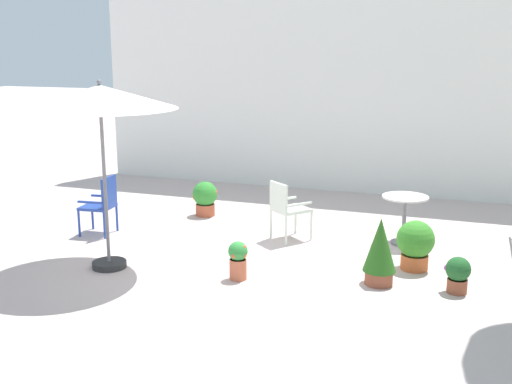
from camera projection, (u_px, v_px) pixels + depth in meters
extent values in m
plane|color=beige|center=(256.00, 265.00, 8.14)|extent=(60.00, 60.00, 0.00)
cube|color=white|center=(337.00, 78.00, 11.96)|extent=(9.80, 0.30, 4.40)
cylinder|color=#2D2D2D|center=(109.00, 264.00, 8.03)|extent=(0.44, 0.44, 0.08)
cylinder|color=slate|center=(105.00, 179.00, 7.78)|extent=(0.04, 0.04, 2.34)
cone|color=beige|center=(100.00, 97.00, 7.54)|extent=(1.91, 1.91, 0.29)
sphere|color=slate|center=(99.00, 82.00, 7.50)|extent=(0.06, 0.06, 0.06)
cylinder|color=silver|center=(405.00, 197.00, 8.86)|extent=(0.66, 0.66, 0.02)
cylinder|color=slate|center=(404.00, 221.00, 8.94)|extent=(0.06, 0.06, 0.68)
cylinder|color=slate|center=(403.00, 242.00, 9.02)|extent=(0.36, 0.36, 0.03)
cube|color=#23409B|center=(97.00, 207.00, 9.39)|extent=(0.49, 0.49, 0.04)
cube|color=#23409B|center=(109.00, 192.00, 9.29)|extent=(0.08, 0.43, 0.45)
cube|color=#23409B|center=(103.00, 196.00, 9.56)|extent=(0.41, 0.08, 0.03)
cube|color=#23409B|center=(90.00, 202.00, 9.17)|extent=(0.41, 0.08, 0.03)
cylinder|color=#23409B|center=(93.00, 217.00, 9.69)|extent=(0.04, 0.04, 0.41)
cylinder|color=#23409B|center=(79.00, 224.00, 9.30)|extent=(0.04, 0.04, 0.41)
cylinder|color=#23409B|center=(117.00, 218.00, 9.59)|extent=(0.04, 0.04, 0.41)
cylinder|color=#23409B|center=(104.00, 226.00, 9.20)|extent=(0.04, 0.04, 0.41)
cube|color=silver|center=(291.00, 210.00, 9.11)|extent=(0.64, 0.65, 0.04)
cube|color=silver|center=(279.00, 197.00, 8.95)|extent=(0.35, 0.29, 0.41)
cube|color=silver|center=(299.00, 205.00, 8.92)|extent=(0.31, 0.37, 0.03)
cube|color=silver|center=(284.00, 199.00, 9.25)|extent=(0.31, 0.37, 0.03)
cylinder|color=silver|center=(311.00, 226.00, 9.12)|extent=(0.04, 0.04, 0.44)
cylinder|color=silver|center=(296.00, 220.00, 9.45)|extent=(0.04, 0.04, 0.44)
cylinder|color=silver|center=(286.00, 231.00, 8.89)|extent=(0.04, 0.04, 0.44)
cylinder|color=silver|center=(271.00, 224.00, 9.21)|extent=(0.04, 0.04, 0.44)
cylinder|color=#BF5C30|center=(414.00, 262.00, 7.95)|extent=(0.35, 0.35, 0.20)
cylinder|color=#382819|center=(415.00, 255.00, 7.93)|extent=(0.31, 0.31, 0.02)
sphere|color=#3B8D2A|center=(416.00, 239.00, 7.88)|extent=(0.48, 0.48, 0.48)
cylinder|color=#C56445|center=(238.00, 269.00, 7.61)|extent=(0.21, 0.21, 0.26)
cylinder|color=#382819|center=(238.00, 260.00, 7.58)|extent=(0.19, 0.19, 0.02)
sphere|color=#338D3B|center=(238.00, 251.00, 7.55)|extent=(0.24, 0.24, 0.24)
sphere|color=#DD5335|center=(234.00, 255.00, 7.48)|extent=(0.07, 0.07, 0.07)
sphere|color=#DD5335|center=(235.00, 245.00, 7.62)|extent=(0.07, 0.07, 0.07)
sphere|color=#DD5335|center=(243.00, 247.00, 7.50)|extent=(0.06, 0.06, 0.06)
sphere|color=#DD5335|center=(244.00, 255.00, 7.51)|extent=(0.06, 0.06, 0.06)
cylinder|color=brown|center=(379.00, 277.00, 7.45)|extent=(0.33, 0.33, 0.17)
cylinder|color=#382819|center=(379.00, 271.00, 7.44)|extent=(0.29, 0.29, 0.02)
cone|color=#29621C|center=(380.00, 245.00, 7.36)|extent=(0.40, 0.40, 0.65)
cylinder|color=brown|center=(457.00, 286.00, 7.19)|extent=(0.23, 0.23, 0.17)
cylinder|color=#382819|center=(457.00, 280.00, 7.18)|extent=(0.20, 0.20, 0.02)
sphere|color=#205A26|center=(458.00, 269.00, 7.15)|extent=(0.29, 0.29, 0.29)
sphere|color=#C142B1|center=(447.00, 268.00, 7.20)|extent=(0.08, 0.08, 0.08)
sphere|color=#C142B1|center=(464.00, 270.00, 7.07)|extent=(0.06, 0.06, 0.06)
cylinder|color=#B95538|center=(205.00, 210.00, 10.49)|extent=(0.32, 0.32, 0.20)
cylinder|color=#382819|center=(205.00, 205.00, 10.47)|extent=(0.28, 0.28, 0.02)
sphere|color=#318A30|center=(205.00, 194.00, 10.43)|extent=(0.42, 0.42, 0.42)
sphere|color=#E14C30|center=(196.00, 197.00, 10.43)|extent=(0.12, 0.12, 0.12)
sphere|color=#E14C30|center=(215.00, 192.00, 10.41)|extent=(0.10, 0.10, 0.10)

